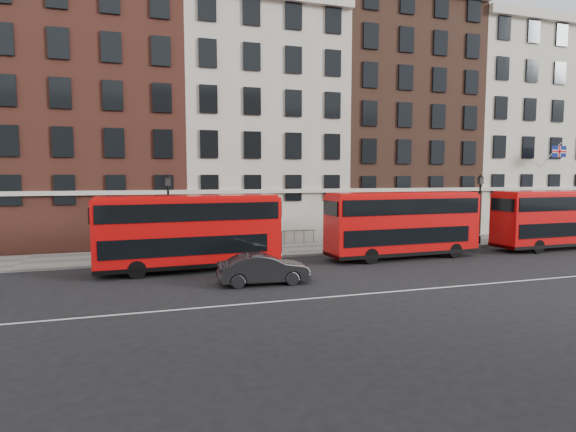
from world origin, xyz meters
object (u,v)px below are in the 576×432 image
object	(u,v)px
bus_c	(402,223)
car_front	(264,269)
bus_d	(556,218)
bus_b	(189,231)

from	to	relation	value
bus_c	car_front	bearing A→B (deg)	-159.84
bus_d	car_front	world-z (taller)	bus_d
bus_b	bus_d	distance (m)	26.32
bus_b	bus_d	xyz separation A→B (m)	(26.32, 0.00, 0.00)
bus_d	car_front	distance (m)	23.49
bus_b	car_front	distance (m)	5.53
bus_d	bus_b	bearing A→B (deg)	177.88
bus_c	car_front	distance (m)	11.21
car_front	bus_b	bearing A→B (deg)	40.52
bus_b	bus_d	world-z (taller)	bus_d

